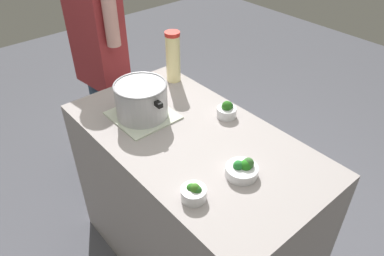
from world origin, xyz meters
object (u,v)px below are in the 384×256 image
Objects in this scene: broccoli_bowl_center at (194,192)px; broccoli_bowl_back at (242,169)px; person_cook at (102,69)px; cooking_pot at (141,99)px; lemonade_pitcher at (173,57)px; broccoli_bowl_front at (227,110)px.

broccoli_bowl_center is 0.74× the size of broccoli_bowl_back.
person_cook is (1.30, -0.07, -0.07)m from broccoli_bowl_back.
cooking_pot reaches higher than broccoli_bowl_center.
lemonade_pitcher is 0.56m from person_cook.
broccoli_bowl_front reaches higher than broccoli_bowl_center.
broccoli_bowl_back is at bearing 160.84° from lemonade_pitcher.
lemonade_pitcher is 0.49m from broccoli_bowl_front.
broccoli_bowl_center is (-0.59, 0.17, -0.07)m from cooking_pot.
broccoli_bowl_center is 0.24m from broccoli_bowl_back.
person_cook is at bearing -11.54° from cooking_pot.
broccoli_bowl_center is at bearing 164.16° from cooking_pot.
broccoli_bowl_front is 0.43m from broccoli_bowl_back.
person_cook reaches higher than broccoli_bowl_back.
cooking_pot reaches higher than broccoli_bowl_back.
broccoli_bowl_center is at bearing 166.44° from person_cook.
broccoli_bowl_front reaches higher than broccoli_bowl_back.
broccoli_bowl_center is at bearing 146.44° from lemonade_pitcher.
cooking_pot is 0.41m from lemonade_pitcher.
broccoli_bowl_back is at bearing -173.68° from cooking_pot.
cooking_pot is 2.45× the size of broccoli_bowl_back.
broccoli_bowl_front is 0.06× the size of person_cook.
broccoli_bowl_back is at bearing -97.56° from broccoli_bowl_center.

